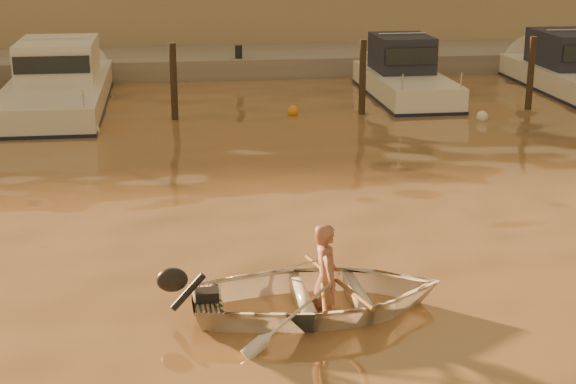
{
  "coord_description": "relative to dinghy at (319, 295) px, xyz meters",
  "views": [
    {
      "loc": [
        -0.34,
        -9.05,
        4.98
      ],
      "look_at": [
        1.52,
        4.56,
        0.75
      ],
      "focal_mm": 55.0,
      "sensor_mm": 36.0,
      "label": 1
    }
  ],
  "objects": [
    {
      "name": "moored_boat_2",
      "position": [
        -4.96,
        14.44,
        0.4
      ],
      "size": [
        2.66,
        8.77,
        1.75
      ],
      "primitive_type": null,
      "color": "silver",
      "rests_on": "ground_plane"
    },
    {
      "name": "oar_port",
      "position": [
        0.25,
        0.01,
        0.19
      ],
      "size": [
        0.56,
        2.05,
        0.13
      ],
      "primitive_type": "cylinder",
      "rotation": [
        1.54,
        0.0,
        0.24
      ],
      "color": "brown",
      "rests_on": "dinghy"
    },
    {
      "name": "fender_e",
      "position": [
        6.23,
        11.05,
        -0.13
      ],
      "size": [
        0.3,
        0.3,
        0.3
      ],
      "primitive_type": "sphere",
      "color": "silver",
      "rests_on": "ground_plane"
    },
    {
      "name": "piling_4",
      "position": [
        7.98,
        12.24,
        0.67
      ],
      "size": [
        0.18,
        0.18,
        2.2
      ],
      "primitive_type": "cylinder",
      "color": "#2D2319",
      "rests_on": "ground_plane"
    },
    {
      "name": "fender_d",
      "position": [
        1.43,
        12.41,
        -0.13
      ],
      "size": [
        0.3,
        0.3,
        0.3
      ],
      "primitive_type": "sphere",
      "color": "orange",
      "rests_on": "ground_plane"
    },
    {
      "name": "outboard_motor",
      "position": [
        -1.5,
        -0.05,
        0.05
      ],
      "size": [
        0.91,
        0.43,
        0.7
      ],
      "primitive_type": null,
      "rotation": [
        0.0,
        0.0,
        0.03
      ],
      "color": "black",
      "rests_on": "dinghy"
    },
    {
      "name": "quay",
      "position": [
        -1.52,
        19.94,
        -0.08
      ],
      "size": [
        52.0,
        4.0,
        1.0
      ],
      "primitive_type": "cube",
      "color": "gray",
      "rests_on": "ground_plane"
    },
    {
      "name": "piling_3",
      "position": [
        3.28,
        12.24,
        0.67
      ],
      "size": [
        0.18,
        0.18,
        2.2
      ],
      "primitive_type": "cylinder",
      "color": "#2D2319",
      "rests_on": "ground_plane"
    },
    {
      "name": "moored_boat_4",
      "position": [
        5.07,
        14.44,
        0.4
      ],
      "size": [
        2.0,
        6.26,
        1.75
      ],
      "primitive_type": null,
      "color": "white",
      "rests_on": "ground_plane"
    },
    {
      "name": "ground_plane",
      "position": [
        -1.52,
        -1.56,
        -0.23
      ],
      "size": [
        160.0,
        160.0,
        0.0
      ],
      "primitive_type": "plane",
      "color": "olive",
      "rests_on": "ground"
    },
    {
      "name": "fender_c",
      "position": [
        -3.72,
        10.86,
        -0.13
      ],
      "size": [
        0.3,
        0.3,
        0.3
      ],
      "primitive_type": "sphere",
      "color": "silver",
      "rests_on": "ground_plane"
    },
    {
      "name": "dinghy",
      "position": [
        0.0,
        0.0,
        0.0
      ],
      "size": [
        3.45,
        2.51,
        0.7
      ],
      "primitive_type": "imported",
      "rotation": [
        0.0,
        0.0,
        1.6
      ],
      "color": "silver",
      "rests_on": "ground_plane"
    },
    {
      "name": "oar_starboard",
      "position": [
        0.05,
        0.0,
        0.19
      ],
      "size": [
        0.36,
        2.09,
        0.13
      ],
      "primitive_type": "cylinder",
      "rotation": [
        1.54,
        0.0,
        -0.14
      ],
      "color": "brown",
      "rests_on": "dinghy"
    },
    {
      "name": "person",
      "position": [
        0.1,
        0.0,
        0.23
      ],
      "size": [
        0.38,
        0.56,
        1.52
      ],
      "primitive_type": "imported",
      "rotation": [
        0.0,
        0.0,
        1.6
      ],
      "color": "#9B624D",
      "rests_on": "dinghy"
    },
    {
      "name": "piling_2",
      "position": [
        -1.72,
        12.24,
        0.67
      ],
      "size": [
        0.18,
        0.18,
        2.2
      ],
      "primitive_type": "cylinder",
      "color": "#2D2319",
      "rests_on": "ground_plane"
    }
  ]
}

